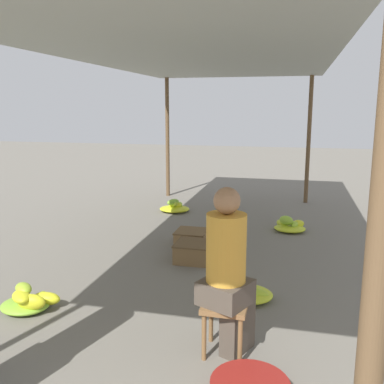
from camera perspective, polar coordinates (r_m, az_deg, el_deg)
The scene contains 12 objects.
canopy_post_front_right at distance 1.39m, azimuth 22.94°, elevation -17.26°, with size 0.08×0.08×2.48m, color brown.
canopy_post_back_left at distance 9.11m, azimuth -3.29°, elevation 7.19°, with size 0.08×0.08×2.48m, color brown.
canopy_post_back_right at distance 8.72m, azimuth 15.29°, elevation 6.63°, with size 0.08×0.08×2.48m, color brown.
canopy_tarp at distance 5.13m, azimuth -0.01°, elevation 18.17°, with size 3.28×7.88×0.04m, color #9EA399.
stool at distance 3.42m, azimuth 4.44°, elevation -15.75°, with size 0.34×0.34×0.41m.
vendor_seated at distance 3.28m, azimuth 4.87°, elevation -10.24°, with size 0.45×0.45×1.31m.
banana_pile_left_0 at distance 7.84m, azimuth -2.31°, elevation -2.03°, with size 0.55×0.48×0.25m.
banana_pile_left_1 at distance 4.42m, azimuth -20.85°, elevation -13.45°, with size 0.54×0.50×0.26m.
banana_pile_right_0 at distance 4.43m, azimuth 6.85°, elevation -13.16°, with size 0.55×0.46×0.15m.
banana_pile_right_1 at distance 6.79m, azimuth 12.83°, elevation -4.42°, with size 0.49×0.50×0.25m.
crate_near at distance 5.36m, azimuth 0.18°, elevation -7.96°, with size 0.44×0.44×0.24m.
crate_mid at distance 5.97m, azimuth -0.08°, elevation -6.09°, with size 0.42×0.42×0.20m.
Camera 1 is at (1.20, -0.91, 1.88)m, focal length 40.00 mm.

